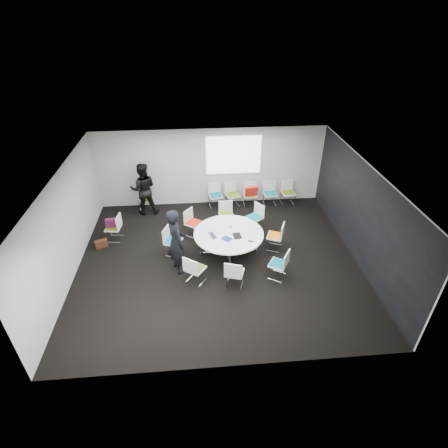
{
  "coord_description": "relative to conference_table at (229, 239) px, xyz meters",
  "views": [
    {
      "loc": [
        -0.53,
        -7.96,
        6.43
      ],
      "look_at": [
        0.2,
        0.4,
        1.0
      ],
      "focal_mm": 28.0,
      "sensor_mm": 36.0,
      "label": 1
    }
  ],
  "objects": [
    {
      "name": "papers_right",
      "position": [
        0.63,
        0.34,
        0.22
      ],
      "size": [
        0.37,
        0.35,
        0.0
      ],
      "primitive_type": "cube",
      "rotation": [
        0.0,
        0.0,
        0.66
      ],
      "color": "white",
      "rests_on": "conference_table"
    },
    {
      "name": "chair_ring_g",
      "position": [
        0.01,
        -1.42,
        -0.24
      ],
      "size": [
        0.57,
        0.57,
        0.88
      ],
      "rotation": [
        0.0,
        0.0,
        5.98
      ],
      "color": "silver",
      "rests_on": "ground"
    },
    {
      "name": "phone",
      "position": [
        0.57,
        -0.47,
        0.22
      ],
      "size": [
        0.16,
        0.11,
        0.01
      ],
      "primitive_type": "cube",
      "rotation": [
        0.0,
        0.0,
        -0.34
      ],
      "color": "black",
      "rests_on": "conference_table"
    },
    {
      "name": "chair_ring_d",
      "position": [
        -1.01,
        1.07,
        -0.24
      ],
      "size": [
        0.63,
        0.64,
        0.88
      ],
      "rotation": [
        0.0,
        0.0,
        4.08
      ],
      "color": "silver",
      "rests_on": "ground"
    },
    {
      "name": "person_main",
      "position": [
        -1.48,
        -0.61,
        0.45
      ],
      "size": [
        0.72,
        0.83,
        1.93
      ],
      "primitive_type": "imported",
      "rotation": [
        0.0,
        0.0,
        2.01
      ],
      "color": "black",
      "rests_on": "ground"
    },
    {
      "name": "chair_ring_a",
      "position": [
        1.42,
        0.12,
        -0.24
      ],
      "size": [
        0.59,
        0.6,
        0.88
      ],
      "rotation": [
        0.0,
        0.0,
        1.18
      ],
      "color": "silver",
      "rests_on": "ground"
    },
    {
      "name": "laptop",
      "position": [
        -0.43,
        -0.09,
        0.23
      ],
      "size": [
        0.32,
        0.39,
        0.03
      ],
      "primitive_type": "imported",
      "rotation": [
        0.0,
        0.0,
        1.93
      ],
      "color": "#333338",
      "rests_on": "conference_table"
    },
    {
      "name": "conference_table",
      "position": [
        0.0,
        0.0,
        0.0
      ],
      "size": [
        2.03,
        2.03,
        0.73
      ],
      "color": "silver",
      "rests_on": "ground"
    },
    {
      "name": "chair_person_back",
      "position": [
        -2.7,
        2.79,
        -0.24
      ],
      "size": [
        0.59,
        0.58,
        0.88
      ],
      "rotation": [
        0.0,
        0.0,
        3.51
      ],
      "color": "silver",
      "rests_on": "ground"
    },
    {
      "name": "chair_back_b",
      "position": [
        0.42,
        2.83,
        -0.24
      ],
      "size": [
        0.58,
        0.57,
        0.88
      ],
      "rotation": [
        0.0,
        0.0,
        3.46
      ],
      "color": "silver",
      "rests_on": "ground"
    },
    {
      "name": "projection_screen",
      "position": [
        0.47,
        3.13,
        1.33
      ],
      "size": [
        1.9,
        0.03,
        1.35
      ],
      "primitive_type": "cube",
      "color": "white",
      "rests_on": "room_shell"
    },
    {
      "name": "notebook_black",
      "position": [
        0.23,
        -0.18,
        0.22
      ],
      "size": [
        0.25,
        0.32,
        0.02
      ],
      "primitive_type": "cube",
      "rotation": [
        0.0,
        0.0,
        0.12
      ],
      "color": "black",
      "rests_on": "conference_table"
    },
    {
      "name": "person_back",
      "position": [
        -2.69,
        2.62,
        0.42
      ],
      "size": [
        0.96,
        0.77,
        1.87
      ],
      "primitive_type": "imported",
      "rotation": [
        0.0,
        0.0,
        3.22
      ],
      "color": "black",
      "rests_on": "ground"
    },
    {
      "name": "maroon_bag",
      "position": [
        -3.5,
        1.02,
        0.1
      ],
      "size": [
        0.41,
        0.17,
        0.28
      ],
      "primitive_type": "cube",
      "rotation": [
        0.0,
        0.0,
        0.08
      ],
      "color": "#541637",
      "rests_on": "chair_spare_left"
    },
    {
      "name": "chair_back_d",
      "position": [
        1.8,
        2.8,
        -0.24
      ],
      "size": [
        0.48,
        0.47,
        0.88
      ],
      "rotation": [
        0.0,
        0.0,
        3.19
      ],
      "color": "silver",
      "rests_on": "ground"
    },
    {
      "name": "chair_back_c",
      "position": [
        1.06,
        2.8,
        -0.24
      ],
      "size": [
        0.48,
        0.46,
        0.88
      ],
      "rotation": [
        0.0,
        0.0,
        3.11
      ],
      "color": "silver",
      "rests_on": "ground"
    },
    {
      "name": "chair_ring_f",
      "position": [
        -1.01,
        -1.17,
        -0.24
      ],
      "size": [
        0.63,
        0.63,
        0.88
      ],
      "rotation": [
        0.0,
        0.0,
        5.67
      ],
      "color": "silver",
      "rests_on": "ground"
    },
    {
      "name": "chair_ring_b",
      "position": [
        0.97,
        1.24,
        -0.24
      ],
      "size": [
        0.63,
        0.63,
        0.88
      ],
      "rotation": [
        0.0,
        0.0,
        2.16
      ],
      "color": "silver",
      "rests_on": "ground"
    },
    {
      "name": "chair_back_a",
      "position": [
        -0.19,
        2.83,
        -0.24
      ],
      "size": [
        0.53,
        0.52,
        0.88
      ],
      "rotation": [
        0.0,
        0.0,
        3.32
      ],
      "color": "silver",
      "rests_on": "ground"
    },
    {
      "name": "chair_ring_c",
      "position": [
        0.06,
        1.45,
        -0.24
      ],
      "size": [
        0.47,
        0.45,
        0.88
      ],
      "rotation": [
        0.0,
        0.0,
        3.15
      ],
      "color": "silver",
      "rests_on": "ground"
    },
    {
      "name": "tablet_folio",
      "position": [
        -0.08,
        -0.3,
        0.23
      ],
      "size": [
        0.33,
        0.32,
        0.03
      ],
      "primitive_type": "cube",
      "rotation": [
        0.0,
        0.0,
        -0.71
      ],
      "color": "navy",
      "rests_on": "conference_table"
    },
    {
      "name": "red_jacket",
      "position": [
        1.06,
        2.57,
        0.18
      ],
      "size": [
        0.46,
        0.24,
        0.36
      ],
      "primitive_type": "cube",
      "rotation": [
        0.17,
        0.0,
        0.19
      ],
      "color": "#B02415",
      "rests_on": "chair_back_c"
    },
    {
      "name": "chair_back_e",
      "position": [
        2.48,
        2.82,
        -0.24
      ],
      "size": [
        0.5,
        0.49,
        0.88
      ],
      "rotation": [
        0.0,
        0.0,
        3.24
      ],
      "color": "silver",
      "rests_on": "ground"
    },
    {
      "name": "laptop_lid",
      "position": [
        -0.52,
        0.05,
        0.34
      ],
      "size": [
        0.04,
        0.3,
        0.22
      ],
      "primitive_type": "cube",
      "rotation": [
        0.0,
        0.0,
        1.48
      ],
      "color": "silver",
      "rests_on": "conference_table"
    },
    {
      "name": "brown_bag",
      "position": [
        -3.85,
        0.64,
        -0.4
      ],
      "size": [
        0.39,
        0.3,
        0.24
      ],
      "primitive_type": "cube",
      "rotation": [
        0.0,
        0.0,
        0.43
      ],
      "color": "#3F2014",
      "rests_on": "ground"
    },
    {
      "name": "chair_ring_e",
      "position": [
        -1.63,
        0.13,
        -0.24
      ],
      "size": [
        0.58,
        0.59,
        0.88
      ],
      "rotation": [
        0.0,
        0.0,
        4.36
      ],
      "color": "silver",
      "rests_on": "ground"
    },
    {
      "name": "cup",
      "position": [
        0.09,
        0.29,
        0.26
      ],
      "size": [
        0.08,
        0.08,
        0.09
      ],
      "primitive_type": "cylinder",
      "color": "white",
      "rests_on": "conference_table"
    },
    {
      "name": "papers_front",
      "position": [
        0.65,
        -0.09,
        0.22
      ],
      "size": [
        0.33,
        0.25,
        0.0
      ],
      "primitive_type": "cube",
      "rotation": [
        0.0,
        0.0,
        0.13
      ],
      "color": "silver",
      "rests_on": "conference_table"
    },
    {
      "name": "room_shell",
      "position": [
        -0.23,
        -0.33,
        0.88
      ],
      "size": [
        8.08,
        7.08,
        2.88
      ],
      "color": "black",
      "rests_on": "ground"
    },
    {
      "name": "chair_ring_h",
      "position": [
        1.24,
        -1.18,
        -0.24
      ],
      "size": [
        0.62,
        0.63,
        0.88
      ],
      "rotation": [
        0.0,
        0.0,
        7.29
      ],
      "color": "silver",
      "rests_on": "ground"
    },
    {
      "name": "chair_spare_left",
      "position": [
        -3.49,
        1.02,
        -0.24
      ],
      "size": [
        0.5,
        0.51,
        0.88
      ],
      "rotation": [
        0.0,
        0.0,
        1.45
      ],
      "color": "silver",
      "rests_on": "ground"
    }
  ]
}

